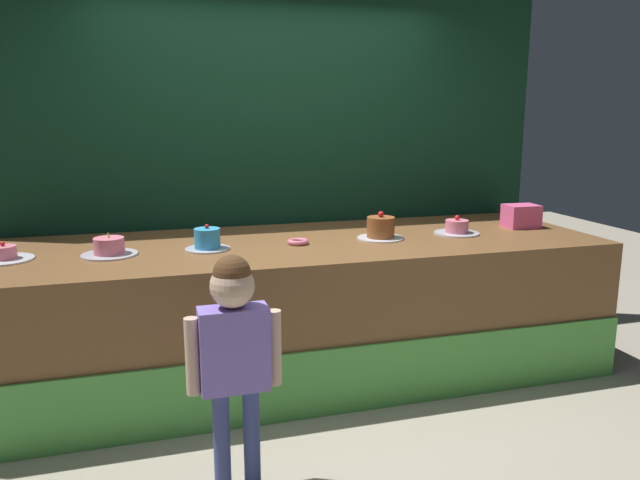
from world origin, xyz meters
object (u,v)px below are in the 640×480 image
child_figure (234,342)px  donut (298,242)px  cake_right (381,229)px  cake_far_left (4,255)px  pink_box (521,216)px  cake_far_right (457,228)px  cake_center (207,240)px  cake_left (109,248)px

child_figure → donut: child_figure is taller
cake_right → donut: bearing=-178.7°
child_figure → cake_far_left: size_ratio=3.49×
child_figure → pink_box: child_figure is taller
pink_box → donut: pink_box is taller
pink_box → cake_right: bearing=-175.1°
cake_far_right → cake_center: bearing=-179.4°
cake_left → cake_center: bearing=-0.9°
child_figure → cake_far_right: 2.08m
pink_box → donut: bearing=-176.3°
cake_far_left → cake_far_right: bearing=-0.6°
pink_box → donut: size_ratio=1.72×
child_figure → cake_left: child_figure is taller
donut → cake_right: cake_right is taller
donut → cake_far_left: bearing=178.3°
cake_left → donut: bearing=-0.7°
cake_far_left → cake_center: 1.14m
donut → cake_far_right: cake_far_right is taller
donut → cake_far_right: 1.14m
pink_box → cake_right: 1.14m
pink_box → cake_far_left: (-3.41, -0.06, -0.05)m
cake_left → cake_far_right: cake_left is taller
pink_box → cake_center: bearing=-177.3°
cake_center → pink_box: bearing=2.7°
cake_left → child_figure: bearing=-63.9°
child_figure → cake_right: bearing=44.5°
donut → cake_far_left: cake_far_left is taller
pink_box → cake_center: pink_box is taller
cake_center → donut: bearing=-0.5°
cake_far_left → cake_right: cake_right is taller
child_figure → donut: (0.58, 1.12, 0.19)m
pink_box → cake_right: cake_right is taller
donut → pink_box: bearing=3.7°
cake_center → cake_right: cake_right is taller
cake_right → cake_far_right: bearing=1.0°
child_figure → cake_far_right: bearing=33.6°
child_figure → donut: 1.28m
cake_center → cake_far_right: bearing=0.6°
cake_right → cake_far_right: size_ratio=0.99×
donut → cake_left: size_ratio=0.42×
pink_box → cake_left: bearing=-178.1°
cake_far_left → cake_far_right: size_ratio=1.03×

